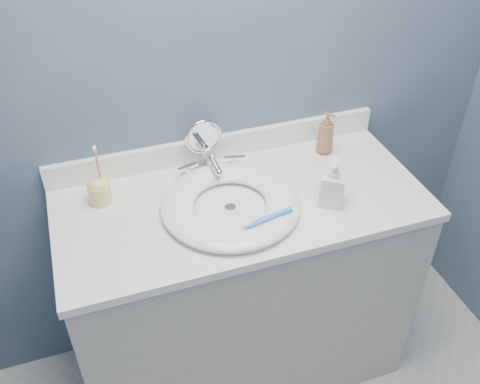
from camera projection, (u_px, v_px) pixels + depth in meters
name	position (u px, v px, depth m)	size (l,w,h in m)	color
back_wall	(215.00, 75.00, 1.77)	(2.20, 0.02, 2.40)	#455867
vanity_cabinet	(242.00, 292.00, 2.04)	(1.20, 0.55, 0.85)	#B9B3A9
countertop	(242.00, 203.00, 1.77)	(1.22, 0.57, 0.03)	white
backsplash	(218.00, 147.00, 1.93)	(1.22, 0.02, 0.09)	white
basin	(230.00, 204.00, 1.71)	(0.45, 0.45, 0.04)	white
drain	(230.00, 208.00, 1.72)	(0.04, 0.04, 0.01)	silver
faucet	(213.00, 168.00, 1.85)	(0.25, 0.13, 0.07)	silver
makeup_mirror	(204.00, 142.00, 1.84)	(0.13, 0.07, 0.19)	silver
soap_bottle_amber	(326.00, 133.00, 1.93)	(0.06, 0.06, 0.16)	#8F5B40
soap_bottle_clear	(333.00, 182.00, 1.70)	(0.07, 0.08, 0.17)	silver
toothbrush_holder	(99.00, 190.00, 1.72)	(0.07, 0.07, 0.21)	#ECD876
toothbrush_lying	(268.00, 218.00, 1.62)	(0.17, 0.05, 0.02)	#3D92DA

